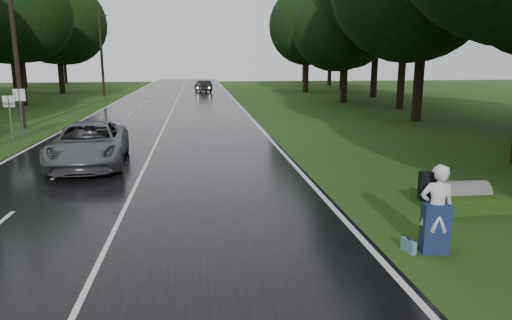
{
  "coord_description": "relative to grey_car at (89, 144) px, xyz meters",
  "views": [
    {
      "loc": [
        2.11,
        -9.56,
        4.13
      ],
      "look_at": [
        3.83,
        4.21,
        1.1
      ],
      "focal_mm": 32.51,
      "sensor_mm": 36.0,
      "label": 1
    }
  ],
  "objects": [
    {
      "name": "road",
      "position": [
        2.19,
        10.95,
        -0.85
      ],
      "size": [
        12.0,
        140.0,
        0.04
      ],
      "primitive_type": "cube",
      "color": "black",
      "rests_on": "ground"
    },
    {
      "name": "ground",
      "position": [
        2.19,
        -9.05,
        -0.87
      ],
      "size": [
        160.0,
        160.0,
        0.0
      ],
      "primitive_type": "plane",
      "color": "#264414",
      "rests_on": "ground"
    },
    {
      "name": "tree_left_f",
      "position": [
        -12.2,
        41.33,
        -0.87
      ],
      "size": [
        8.95,
        8.95,
        13.98
      ],
      "primitive_type": null,
      "color": "black",
      "rests_on": "ground"
    },
    {
      "name": "lane_center",
      "position": [
        2.19,
        10.95,
        -0.82
      ],
      "size": [
        0.12,
        140.0,
        0.01
      ],
      "primitive_type": "cube",
      "color": "silver",
      "rests_on": "road"
    },
    {
      "name": "utility_pole_far",
      "position": [
        -6.31,
        36.47,
        -0.87
      ],
      "size": [
        1.8,
        0.28,
        9.82
      ],
      "primitive_type": null,
      "color": "black",
      "rests_on": "ground"
    },
    {
      "name": "suitcase",
      "position": [
        8.77,
        -9.64,
        -0.73
      ],
      "size": [
        0.2,
        0.42,
        0.29
      ],
      "primitive_type": "cube",
      "rotation": [
        0.0,
        0.0,
        0.22
      ],
      "color": "teal",
      "rests_on": "ground"
    },
    {
      "name": "tree_left_e",
      "position": [
        -11.45,
        26.15,
        -0.87
      ],
      "size": [
        9.25,
        9.25,
        14.46
      ],
      "primitive_type": null,
      "color": "black",
      "rests_on": "ground"
    },
    {
      "name": "grey_car",
      "position": [
        0.0,
        0.0,
        0.0
      ],
      "size": [
        3.27,
        6.18,
        1.66
      ],
      "primitive_type": "imported",
      "rotation": [
        0.0,
        0.0,
        0.09
      ],
      "color": "#55575B",
      "rests_on": "road"
    },
    {
      "name": "utility_pole_mid",
      "position": [
        -6.31,
        10.99,
        -0.87
      ],
      "size": [
        1.8,
        0.28,
        10.7
      ],
      "primitive_type": null,
      "color": "black",
      "rests_on": "ground"
    },
    {
      "name": "tree_right_f",
      "position": [
        17.98,
        39.72,
        -0.87
      ],
      "size": [
        8.79,
        8.79,
        13.74
      ],
      "primitive_type": null,
      "color": "black",
      "rests_on": "ground"
    },
    {
      "name": "tree_right_d",
      "position": [
        19.05,
        11.28,
        -0.87
      ],
      "size": [
        9.85,
        9.85,
        15.38
      ],
      "primitive_type": null,
      "color": "black",
      "rests_on": "ground"
    },
    {
      "name": "hitchhiker",
      "position": [
        9.31,
        -9.68,
        0.05
      ],
      "size": [
        0.78,
        0.73,
        1.97
      ],
      "color": "silver",
      "rests_on": "ground"
    },
    {
      "name": "culvert",
      "position": [
        11.61,
        -6.81,
        -0.87
      ],
      "size": [
        1.52,
        0.76,
        0.76
      ],
      "primitive_type": "cylinder",
      "rotation": [
        0.0,
        1.57,
        0.0
      ],
      "color": "slate",
      "rests_on": "ground"
    },
    {
      "name": "tree_right_e",
      "position": [
        18.18,
        24.63,
        -0.87
      ],
      "size": [
        7.62,
        7.62,
        11.91
      ],
      "primitive_type": null,
      "color": "black",
      "rests_on": "ground"
    },
    {
      "name": "far_car",
      "position": [
        5.03,
        41.9,
        -0.11
      ],
      "size": [
        2.34,
        4.56,
        1.43
      ],
      "primitive_type": "imported",
      "rotation": [
        0.0,
        0.0,
        3.34
      ],
      "color": "black",
      "rests_on": "road"
    },
    {
      "name": "road_sign_a",
      "position": [
        -5.01,
        5.75,
        -0.87
      ],
      "size": [
        0.57,
        0.1,
        2.37
      ],
      "primitive_type": null,
      "color": "white",
      "rests_on": "ground"
    },
    {
      "name": "road_sign_b",
      "position": [
        -5.01,
        7.2,
        -0.87
      ],
      "size": [
        0.63,
        0.1,
        2.61
      ],
      "primitive_type": null,
      "color": "white",
      "rests_on": "ground"
    }
  ]
}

